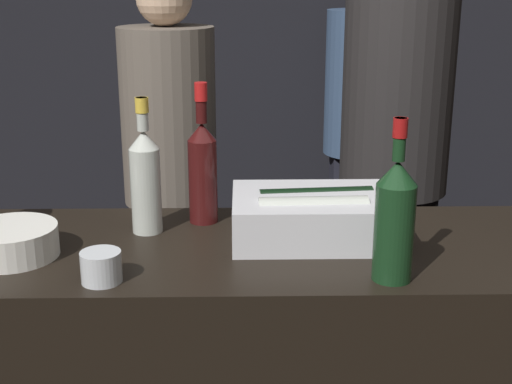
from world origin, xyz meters
TOP-DOWN VIEW (x-y plane):
  - wall_back_chalkboard at (0.00, 2.54)m, footprint 6.40×0.06m
  - ice_bin_with_bottles at (0.14, 0.32)m, footprint 0.38×0.27m
  - bowl_white at (-0.54, 0.21)m, footprint 0.20×0.20m
  - candle_votive at (-0.32, 0.08)m, footprint 0.08×0.08m
  - rose_wine_bottle at (-0.26, 0.37)m, footprint 0.07×0.07m
  - red_wine_bottle_burgundy at (0.27, 0.08)m, footprint 0.08×0.08m
  - red_wine_bottle_tall at (-0.13, 0.44)m, footprint 0.07×0.07m
  - person_in_hoodie at (0.55, 2.17)m, footprint 0.35×0.35m
  - person_blond_tee at (-0.32, 1.46)m, footprint 0.37×0.37m
  - person_grey_polo at (0.52, 1.22)m, footprint 0.39×0.39m

SIDE VIEW (x-z plane):
  - person_blond_tee at x=-0.32m, z-range 0.09..1.71m
  - person_in_hoodie at x=0.55m, z-range 0.09..1.74m
  - person_grey_polo at x=0.52m, z-range 0.10..1.93m
  - candle_votive at x=-0.32m, z-range 1.01..1.07m
  - bowl_white at x=-0.54m, z-range 1.01..1.08m
  - ice_bin_with_bottles at x=0.14m, z-range 1.01..1.12m
  - red_wine_bottle_burgundy at x=0.27m, z-range 0.97..1.31m
  - rose_wine_bottle at x=-0.26m, z-range 0.98..1.31m
  - red_wine_bottle_tall at x=-0.13m, z-range 0.97..1.32m
  - wall_back_chalkboard at x=0.00m, z-range 0.00..2.80m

